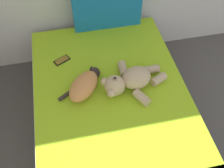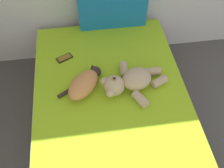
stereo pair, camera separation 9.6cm
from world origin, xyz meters
name	(u,v)px [view 1 (the left image)]	position (x,y,z in m)	size (l,w,h in m)	color
bed	(113,116)	(1.40, 3.13, 0.25)	(1.35, 2.08, 0.50)	brown
patterned_cushion	(107,5)	(1.55, 4.09, 0.76)	(0.69, 0.11, 0.51)	#1972AD
cat	(85,85)	(1.19, 3.27, 0.57)	(0.41, 0.39, 0.15)	#D18447
teddy_bear	(130,80)	(1.57, 3.24, 0.58)	(0.58, 0.50, 0.19)	tan
cell_phone	(62,60)	(1.02, 3.67, 0.51)	(0.16, 0.13, 0.01)	black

